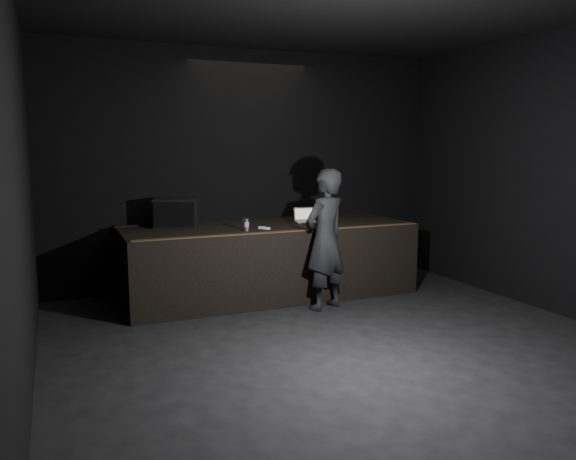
% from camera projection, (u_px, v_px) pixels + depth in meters
% --- Properties ---
extents(ground, '(7.00, 7.00, 0.00)m').
position_uv_depth(ground, '(366.00, 361.00, 5.51)').
color(ground, black).
rests_on(ground, ground).
extents(room_walls, '(6.10, 7.10, 3.52)m').
position_uv_depth(room_walls, '(371.00, 153.00, 5.21)').
color(room_walls, black).
rests_on(room_walls, ground).
extents(stage_riser, '(4.00, 1.50, 1.00)m').
position_uv_depth(stage_riser, '(268.00, 260.00, 7.93)').
color(stage_riser, black).
rests_on(stage_riser, ground).
extents(riser_lip, '(3.92, 0.10, 0.01)m').
position_uv_depth(riser_lip, '(287.00, 231.00, 7.20)').
color(riser_lip, brown).
rests_on(riser_lip, stage_riser).
extents(stage_monitor, '(0.68, 0.59, 0.39)m').
position_uv_depth(stage_monitor, '(176.00, 213.00, 7.62)').
color(stage_monitor, black).
rests_on(stage_monitor, stage_riser).
extents(cable, '(0.93, 0.20, 0.02)m').
position_uv_depth(cable, '(148.00, 225.00, 7.76)').
color(cable, black).
rests_on(cable, stage_riser).
extents(laptop, '(0.33, 0.30, 0.20)m').
position_uv_depth(laptop, '(305.00, 218.00, 8.15)').
color(laptop, white).
rests_on(laptop, stage_riser).
extents(beer_can, '(0.07, 0.07, 0.16)m').
position_uv_depth(beer_can, '(246.00, 225.00, 7.27)').
color(beer_can, silver).
rests_on(beer_can, stage_riser).
extents(plastic_cup, '(0.07, 0.07, 0.09)m').
position_uv_depth(plastic_cup, '(244.00, 220.00, 7.97)').
color(plastic_cup, white).
rests_on(plastic_cup, stage_riser).
extents(wii_remote, '(0.12, 0.16, 0.03)m').
position_uv_depth(wii_remote, '(264.00, 228.00, 7.43)').
color(wii_remote, white).
rests_on(wii_remote, stage_riser).
extents(person, '(0.78, 0.66, 1.81)m').
position_uv_depth(person, '(325.00, 240.00, 7.16)').
color(person, black).
rests_on(person, ground).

